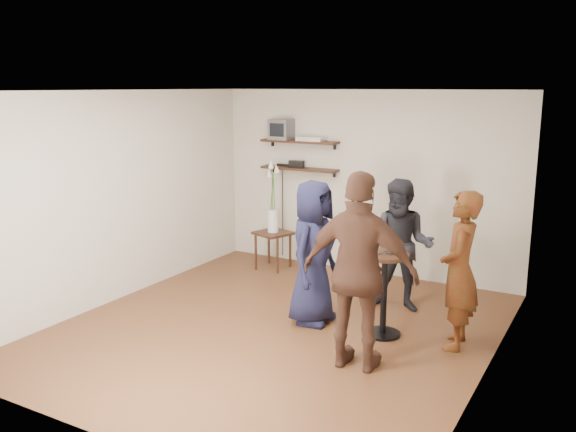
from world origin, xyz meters
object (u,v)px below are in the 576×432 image
(crt_monitor, at_px, (282,129))
(dvd_deck, at_px, (312,139))
(person_plaid, at_px, (459,270))
(person_brown, at_px, (360,272))
(drinks_table, at_px, (384,283))
(person_navy, at_px, (313,252))
(side_table, at_px, (273,238))
(radio, at_px, (296,164))
(person_dark, at_px, (402,246))

(crt_monitor, height_order, dvd_deck, crt_monitor)
(crt_monitor, xyz_separation_m, person_plaid, (3.15, -1.85, -1.20))
(crt_monitor, relative_size, person_brown, 0.17)
(crt_monitor, bearing_deg, person_plaid, -30.45)
(drinks_table, bearing_deg, crt_monitor, 140.73)
(dvd_deck, relative_size, drinks_table, 0.44)
(drinks_table, xyz_separation_m, person_brown, (0.06, -0.84, 0.36))
(person_plaid, relative_size, person_navy, 1.00)
(side_table, bearing_deg, person_plaid, -25.09)
(dvd_deck, distance_m, radio, 0.45)
(person_dark, height_order, person_navy, person_navy)
(drinks_table, xyz_separation_m, person_navy, (-0.85, -0.02, 0.23))
(person_plaid, distance_m, person_dark, 1.14)
(person_dark, bearing_deg, side_table, 155.26)
(radio, relative_size, person_brown, 0.12)
(person_plaid, height_order, person_dark, person_plaid)
(dvd_deck, bearing_deg, person_brown, -55.02)
(dvd_deck, relative_size, person_brown, 0.21)
(drinks_table, bearing_deg, person_plaid, 7.76)
(radio, relative_size, person_dark, 0.14)
(person_brown, bearing_deg, dvd_deck, -59.37)
(person_brown, bearing_deg, person_dark, -88.59)
(crt_monitor, distance_m, person_dark, 2.82)
(person_navy, bearing_deg, crt_monitor, 36.73)
(radio, bearing_deg, person_dark, -28.70)
(drinks_table, xyz_separation_m, person_plaid, (0.76, 0.10, 0.23))
(person_brown, bearing_deg, drinks_table, -90.00)
(person_dark, bearing_deg, person_plaid, -47.62)
(radio, xyz_separation_m, person_navy, (1.29, -1.97, -0.70))
(dvd_deck, bearing_deg, person_dark, -31.92)
(radio, height_order, person_brown, person_brown)
(person_navy, bearing_deg, radio, 31.96)
(side_table, bearing_deg, person_brown, -45.18)
(crt_monitor, relative_size, person_navy, 0.20)
(radio, height_order, person_plaid, person_plaid)
(crt_monitor, distance_m, person_brown, 3.87)
(person_navy, bearing_deg, dvd_deck, 26.66)
(person_plaid, bearing_deg, person_dark, -138.22)
(person_dark, bearing_deg, drinks_table, -90.00)
(dvd_deck, height_order, person_navy, dvd_deck)
(dvd_deck, bearing_deg, radio, 180.00)
(radio, distance_m, drinks_table, 3.04)
(person_plaid, bearing_deg, drinks_table, -90.00)
(person_plaid, relative_size, person_brown, 0.86)
(dvd_deck, xyz_separation_m, radio, (-0.25, 0.00, -0.38))
(drinks_table, relative_size, person_plaid, 0.56)
(person_dark, bearing_deg, radio, 144.14)
(crt_monitor, relative_size, side_table, 0.55)
(radio, bearing_deg, person_navy, -56.74)
(dvd_deck, distance_m, drinks_table, 3.02)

